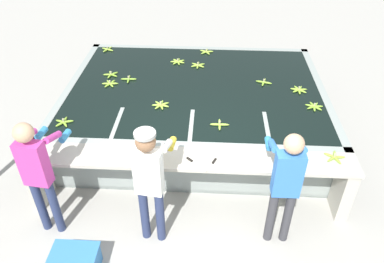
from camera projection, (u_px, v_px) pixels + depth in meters
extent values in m
plane|color=#A3A099|center=(187.00, 216.00, 5.17)|extent=(80.00, 80.00, 0.00)
cube|color=gray|center=(195.00, 126.00, 6.83)|extent=(4.37, 3.29, 0.06)
cube|color=gray|center=(189.00, 168.00, 5.32)|extent=(4.37, 0.12, 0.86)
cube|color=gray|center=(199.00, 67.00, 7.87)|extent=(4.37, 0.12, 0.86)
cube|color=gray|center=(77.00, 104.00, 6.69)|extent=(0.12, 3.29, 0.86)
cube|color=gray|center=(317.00, 111.00, 6.50)|extent=(0.12, 3.29, 0.86)
cube|color=black|center=(195.00, 106.00, 6.58)|extent=(4.13, 3.05, 0.80)
cube|color=gray|center=(120.00, 145.00, 5.74)|extent=(0.06, 0.80, 0.86)
cube|color=gray|center=(191.00, 148.00, 5.69)|extent=(0.06, 0.80, 0.86)
cube|color=gray|center=(263.00, 150.00, 5.64)|extent=(0.06, 0.80, 0.86)
cube|color=#B7B2A3|center=(188.00, 159.00, 4.85)|extent=(4.37, 0.45, 0.05)
cube|color=#B7B2A3|center=(39.00, 177.00, 5.20)|extent=(0.16, 0.41, 0.81)
cube|color=#B7B2A3|center=(343.00, 189.00, 5.01)|extent=(0.16, 0.41, 0.81)
cylinder|color=navy|center=(41.00, 205.00, 4.77)|extent=(0.11, 0.11, 0.84)
cylinder|color=navy|center=(55.00, 207.00, 4.74)|extent=(0.11, 0.11, 0.84)
cube|color=#BC388E|center=(34.00, 163.00, 4.33)|extent=(0.34, 0.21, 0.60)
sphere|color=tan|center=(23.00, 133.00, 4.06)|extent=(0.23, 0.23, 0.23)
cylinder|color=#BC388E|center=(27.00, 134.00, 4.42)|extent=(0.12, 0.32, 0.18)
cylinder|color=teal|center=(41.00, 133.00, 4.72)|extent=(0.11, 0.21, 0.08)
cylinder|color=#BC388E|center=(53.00, 137.00, 4.37)|extent=(0.12, 0.32, 0.18)
cylinder|color=teal|center=(65.00, 136.00, 4.67)|extent=(0.11, 0.21, 0.08)
cylinder|color=navy|center=(145.00, 214.00, 4.66)|extent=(0.11, 0.11, 0.83)
cylinder|color=navy|center=(160.00, 216.00, 4.63)|extent=(0.11, 0.11, 0.83)
cube|color=white|center=(148.00, 172.00, 4.22)|extent=(0.34, 0.21, 0.59)
sphere|color=#896042|center=(145.00, 142.00, 3.96)|extent=(0.23, 0.23, 0.23)
cylinder|color=#9E9E99|center=(145.00, 134.00, 3.90)|extent=(0.24, 0.24, 0.04)
cylinder|color=white|center=(139.00, 143.00, 4.32)|extent=(0.12, 0.32, 0.18)
cylinder|color=gold|center=(146.00, 141.00, 4.61)|extent=(0.11, 0.21, 0.08)
cylinder|color=white|center=(166.00, 146.00, 4.27)|extent=(0.12, 0.32, 0.18)
cylinder|color=gold|center=(172.00, 144.00, 4.57)|extent=(0.11, 0.21, 0.08)
cylinder|color=#38383D|center=(271.00, 216.00, 4.63)|extent=(0.11, 0.11, 0.83)
cylinder|color=#38383D|center=(287.00, 217.00, 4.62)|extent=(0.11, 0.11, 0.83)
cube|color=blue|center=(288.00, 174.00, 4.21)|extent=(0.32, 0.17, 0.59)
sphere|color=tan|center=(294.00, 144.00, 3.95)|extent=(0.22, 0.22, 0.22)
cylinder|color=blue|center=(273.00, 146.00, 4.29)|extent=(0.08, 0.31, 0.18)
cylinder|color=teal|center=(269.00, 143.00, 4.59)|extent=(0.09, 0.20, 0.08)
cylinder|color=blue|center=(301.00, 146.00, 4.28)|extent=(0.08, 0.31, 0.18)
cylinder|color=teal|center=(295.00, 144.00, 4.58)|extent=(0.09, 0.20, 0.08)
ellipsoid|color=#93BC3D|center=(159.00, 107.00, 5.80)|extent=(0.12, 0.16, 0.04)
ellipsoid|color=#93BC3D|center=(162.00, 107.00, 5.79)|extent=(0.09, 0.17, 0.04)
ellipsoid|color=#93BC3D|center=(164.00, 106.00, 5.82)|extent=(0.17, 0.09, 0.04)
ellipsoid|color=#93BC3D|center=(164.00, 104.00, 5.86)|extent=(0.16, 0.12, 0.04)
ellipsoid|color=#93BC3D|center=(162.00, 103.00, 5.88)|extent=(0.05, 0.17, 0.04)
ellipsoid|color=#93BC3D|center=(159.00, 104.00, 5.87)|extent=(0.15, 0.15, 0.04)
ellipsoid|color=#93BC3D|center=(157.00, 105.00, 5.83)|extent=(0.17, 0.05, 0.04)
cylinder|color=tan|center=(161.00, 103.00, 5.81)|extent=(0.03, 0.03, 0.04)
ellipsoid|color=#93BC3D|center=(220.00, 127.00, 5.36)|extent=(0.04, 0.17, 0.04)
ellipsoid|color=#93BC3D|center=(223.00, 125.00, 5.41)|extent=(0.17, 0.04, 0.04)
ellipsoid|color=#93BC3D|center=(220.00, 122.00, 5.45)|extent=(0.04, 0.17, 0.04)
ellipsoid|color=#93BC3D|center=(216.00, 124.00, 5.41)|extent=(0.17, 0.04, 0.04)
cylinder|color=tan|center=(220.00, 123.00, 5.39)|extent=(0.03, 0.03, 0.04)
ellipsoid|color=#9EC642|center=(204.00, 53.00, 7.39)|extent=(0.14, 0.15, 0.04)
ellipsoid|color=#9EC642|center=(208.00, 53.00, 7.38)|extent=(0.11, 0.17, 0.04)
ellipsoid|color=#9EC642|center=(209.00, 52.00, 7.43)|extent=(0.17, 0.06, 0.04)
ellipsoid|color=#9EC642|center=(207.00, 51.00, 7.47)|extent=(0.06, 0.17, 0.04)
ellipsoid|color=#9EC642|center=(204.00, 51.00, 7.44)|extent=(0.17, 0.11, 0.04)
cylinder|color=tan|center=(206.00, 50.00, 7.40)|extent=(0.03, 0.03, 0.04)
ellipsoid|color=#7FAD33|center=(311.00, 106.00, 5.82)|extent=(0.17, 0.09, 0.04)
ellipsoid|color=#7FAD33|center=(311.00, 107.00, 5.78)|extent=(0.16, 0.12, 0.04)
ellipsoid|color=#7FAD33|center=(314.00, 108.00, 5.75)|extent=(0.06, 0.17, 0.04)
ellipsoid|color=#7FAD33|center=(317.00, 108.00, 5.76)|extent=(0.14, 0.15, 0.04)
ellipsoid|color=#7FAD33|center=(318.00, 106.00, 5.80)|extent=(0.17, 0.05, 0.04)
ellipsoid|color=#7FAD33|center=(316.00, 105.00, 5.83)|extent=(0.12, 0.16, 0.04)
ellipsoid|color=#7FAD33|center=(312.00, 105.00, 5.84)|extent=(0.09, 0.17, 0.04)
cylinder|color=tan|center=(315.00, 105.00, 5.78)|extent=(0.03, 0.03, 0.04)
ellipsoid|color=#7FAD33|center=(108.00, 75.00, 6.65)|extent=(0.17, 0.05, 0.04)
ellipsoid|color=#7FAD33|center=(110.00, 76.00, 6.61)|extent=(0.07, 0.17, 0.04)
ellipsoid|color=#7FAD33|center=(113.00, 75.00, 6.62)|extent=(0.17, 0.12, 0.04)
ellipsoid|color=#7FAD33|center=(114.00, 74.00, 6.68)|extent=(0.15, 0.14, 0.04)
ellipsoid|color=#7FAD33|center=(111.00, 73.00, 6.69)|extent=(0.10, 0.17, 0.04)
cylinder|color=tan|center=(111.00, 73.00, 6.63)|extent=(0.03, 0.03, 0.04)
ellipsoid|color=#93BC3D|center=(180.00, 62.00, 7.05)|extent=(0.17, 0.09, 0.04)
ellipsoid|color=#93BC3D|center=(180.00, 61.00, 7.08)|extent=(0.16, 0.12, 0.04)
ellipsoid|color=#93BC3D|center=(178.00, 60.00, 7.11)|extent=(0.06, 0.17, 0.04)
ellipsoid|color=#93BC3D|center=(176.00, 61.00, 7.10)|extent=(0.14, 0.15, 0.04)
ellipsoid|color=#93BC3D|center=(175.00, 62.00, 7.06)|extent=(0.17, 0.05, 0.04)
ellipsoid|color=#93BC3D|center=(176.00, 63.00, 7.03)|extent=(0.12, 0.16, 0.04)
ellipsoid|color=#93BC3D|center=(178.00, 63.00, 7.02)|extent=(0.09, 0.17, 0.04)
cylinder|color=tan|center=(178.00, 60.00, 7.04)|extent=(0.03, 0.03, 0.04)
ellipsoid|color=#93BC3D|center=(105.00, 49.00, 7.53)|extent=(0.17, 0.10, 0.04)
ellipsoid|color=#93BC3D|center=(106.00, 50.00, 7.47)|extent=(0.10, 0.17, 0.04)
ellipsoid|color=#93BC3D|center=(110.00, 50.00, 7.49)|extent=(0.17, 0.10, 0.04)
ellipsoid|color=#93BC3D|center=(109.00, 48.00, 7.55)|extent=(0.10, 0.17, 0.04)
cylinder|color=tan|center=(107.00, 48.00, 7.49)|extent=(0.03, 0.03, 0.04)
ellipsoid|color=#8CB738|center=(109.00, 82.00, 6.42)|extent=(0.13, 0.16, 0.04)
ellipsoid|color=#8CB738|center=(107.00, 84.00, 6.38)|extent=(0.17, 0.05, 0.04)
ellipsoid|color=#8CB738|center=(108.00, 85.00, 6.34)|extent=(0.10, 0.17, 0.04)
ellipsoid|color=#8CB738|center=(111.00, 85.00, 6.35)|extent=(0.13, 0.16, 0.04)
ellipsoid|color=#8CB738|center=(113.00, 84.00, 6.38)|extent=(0.17, 0.05, 0.04)
ellipsoid|color=#8CB738|center=(112.00, 82.00, 6.42)|extent=(0.10, 0.17, 0.04)
cylinder|color=tan|center=(110.00, 82.00, 6.36)|extent=(0.03, 0.03, 0.04)
ellipsoid|color=#7FAD33|center=(261.00, 82.00, 6.44)|extent=(0.17, 0.08, 0.04)
ellipsoid|color=#7FAD33|center=(263.00, 84.00, 6.38)|extent=(0.08, 0.17, 0.04)
ellipsoid|color=#7FAD33|center=(267.00, 83.00, 6.40)|extent=(0.17, 0.08, 0.04)
ellipsoid|color=#7FAD33|center=(264.00, 81.00, 6.46)|extent=(0.08, 0.17, 0.04)
cylinder|color=tan|center=(264.00, 80.00, 6.40)|extent=(0.03, 0.03, 0.04)
ellipsoid|color=#7FAD33|center=(65.00, 124.00, 5.42)|extent=(0.13, 0.16, 0.04)
ellipsoid|color=#7FAD33|center=(68.00, 122.00, 5.47)|extent=(0.17, 0.09, 0.04)
ellipsoid|color=#7FAD33|center=(65.00, 120.00, 5.50)|extent=(0.04, 0.17, 0.04)
ellipsoid|color=#7FAD33|center=(61.00, 121.00, 5.47)|extent=(0.17, 0.09, 0.04)
ellipsoid|color=#7FAD33|center=(61.00, 124.00, 5.42)|extent=(0.13, 0.16, 0.04)
cylinder|color=tan|center=(63.00, 120.00, 5.44)|extent=(0.03, 0.03, 0.04)
ellipsoid|color=#8CB738|center=(297.00, 88.00, 6.25)|extent=(0.10, 0.17, 0.04)
ellipsoid|color=#8CB738|center=(295.00, 89.00, 6.23)|extent=(0.17, 0.08, 0.04)
ellipsoid|color=#8CB738|center=(296.00, 91.00, 6.19)|extent=(0.16, 0.13, 0.04)
ellipsoid|color=#8CB738|center=(299.00, 91.00, 6.17)|extent=(0.04, 0.17, 0.04)
ellipsoid|color=#8CB738|center=(302.00, 91.00, 6.18)|extent=(0.15, 0.14, 0.04)
ellipsoid|color=#8CB738|center=(302.00, 90.00, 6.22)|extent=(0.17, 0.07, 0.04)
ellipsoid|color=#8CB738|center=(300.00, 88.00, 6.25)|extent=(0.11, 0.17, 0.04)
cylinder|color=tan|center=(299.00, 88.00, 6.19)|extent=(0.03, 0.03, 0.04)
ellipsoid|color=#75A333|center=(128.00, 81.00, 6.47)|extent=(0.04, 0.17, 0.04)
ellipsoid|color=#75A333|center=(132.00, 79.00, 6.51)|extent=(0.17, 0.04, 0.04)
ellipsoid|color=#75A333|center=(129.00, 78.00, 6.56)|extent=(0.04, 0.17, 0.04)
ellipsoid|color=#75A333|center=(126.00, 79.00, 6.51)|extent=(0.17, 0.04, 0.04)
cylinder|color=tan|center=(129.00, 77.00, 6.49)|extent=(0.03, 0.03, 0.04)
ellipsoid|color=#93BC3D|center=(200.00, 66.00, 6.92)|extent=(0.16, 0.12, 0.04)
ellipsoid|color=#93BC3D|center=(201.00, 65.00, 6.96)|extent=(0.17, 0.11, 0.04)
ellipsoid|color=#93BC3D|center=(198.00, 64.00, 6.99)|extent=(0.05, 0.17, 0.04)
ellipsoid|color=#93BC3D|center=(196.00, 64.00, 6.97)|extent=(0.16, 0.12, 0.04)
ellipsoid|color=#93BC3D|center=(195.00, 66.00, 6.93)|extent=(0.17, 0.11, 0.04)
ellipsoid|color=#93BC3D|center=(198.00, 67.00, 6.90)|extent=(0.05, 0.17, 0.04)
cylinder|color=tan|center=(198.00, 63.00, 6.92)|extent=(0.03, 0.03, 0.04)
ellipsoid|color=#8CB738|center=(334.00, 155.00, 4.86)|extent=(0.08, 0.17, 0.04)
ellipsoid|color=#8CB738|center=(330.00, 156.00, 4.84)|extent=(0.16, 0.12, 0.04)
ellipsoid|color=#8CB738|center=(332.00, 159.00, 4.79)|extent=(0.15, 0.14, 0.04)
ellipsoid|color=#8CB738|center=(337.00, 160.00, 4.77)|extent=(0.10, 0.17, 0.04)
ellipsoid|color=#8CB738|center=(339.00, 157.00, 4.82)|extent=(0.17, 0.05, 0.04)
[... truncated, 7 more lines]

